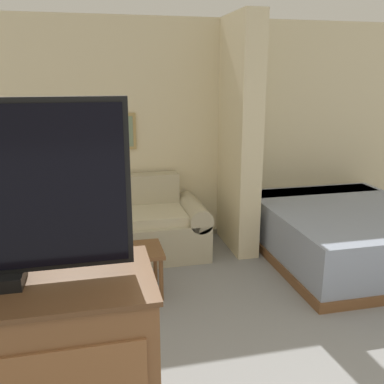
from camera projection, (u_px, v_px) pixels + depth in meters
name	position (u px, v px, depth m)	size (l,w,h in m)	color
wall_back	(190.00, 133.00, 5.16)	(6.23, 0.16, 2.60)	beige
wall_partition_pillar	(239.00, 137.00, 4.80)	(0.24, 0.86, 2.60)	beige
couch	(116.00, 229.00, 4.76)	(2.00, 0.84, 0.86)	#B7AD8E
coffee_table	(130.00, 256.00, 3.89)	(0.59, 0.45, 0.44)	brown
side_table	(4.00, 224.00, 4.45)	(0.40, 0.40, 0.59)	brown
bed	(346.00, 232.00, 4.71)	(1.75, 2.02, 0.58)	brown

